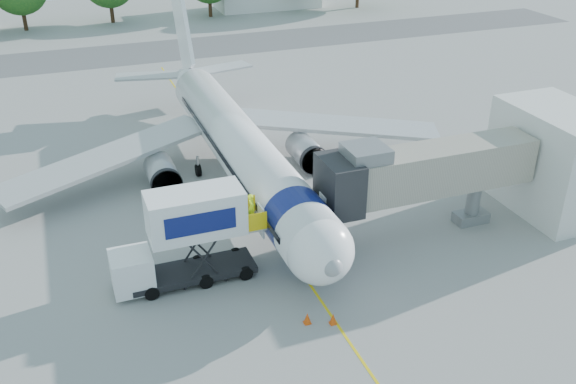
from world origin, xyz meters
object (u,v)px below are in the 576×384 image
object	(u,v)px
aircraft	(237,144)
ground_tug	(365,340)
catering_hiloader	(185,239)
jet_bridge	(416,173)

from	to	relation	value
aircraft	ground_tug	xyz separation A→B (m)	(0.40, -19.93, -2.22)
ground_tug	aircraft	bearing A→B (deg)	100.96
catering_hiloader	ground_tug	size ratio (longest dim) A/B	2.29
catering_hiloader	ground_tug	world-z (taller)	catering_hiloader
aircraft	jet_bridge	size ratio (longest dim) A/B	2.71
jet_bridge	catering_hiloader	world-z (taller)	jet_bridge
jet_bridge	ground_tug	distance (m)	12.18
catering_hiloader	aircraft	bearing A→B (deg)	60.59
jet_bridge	catering_hiloader	distance (m)	14.35
aircraft	catering_hiloader	distance (m)	12.77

